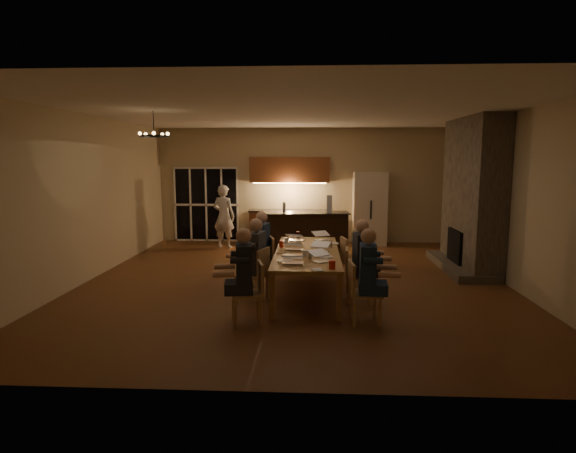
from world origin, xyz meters
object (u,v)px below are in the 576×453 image
Objects in this scene: laptop_e at (296,235)px; bar_bottle at (284,207)px; laptop_f at (323,235)px; person_left_far at (262,248)px; can_cola at (298,235)px; mug_front at (305,253)px; can_silver at (310,255)px; chair_left_far at (261,261)px; refrigerator at (369,208)px; person_right_near at (368,277)px; chandelier at (154,136)px; mug_back at (287,240)px; dining_table at (307,272)px; chair_right_far at (354,261)px; laptop_d at (319,246)px; standing_person at (224,216)px; redcup_mid at (281,244)px; chair_left_mid at (253,274)px; person_right_mid at (361,261)px; chair_left_near at (247,293)px; bar_island at (306,234)px; can_right at (331,245)px; laptop_b at (323,254)px; chair_right_mid at (359,275)px; plate_near at (325,257)px; person_left_near at (244,276)px; mug_mid at (316,244)px; plate_far at (332,243)px; laptop_a at (293,256)px; chair_right_near at (365,293)px; bar_blender at (329,204)px; plate_left at (285,261)px; laptop_c at (294,243)px.

bar_bottle reaches higher than laptop_e.
laptop_e is at bearing 159.54° from laptop_f.
can_cola is (0.65, 0.88, 0.12)m from person_left_far.
can_silver is (0.08, -0.21, 0.01)m from mug_front.
refrigerator is at bearing 135.64° from chair_left_far.
chandelier is (-3.62, 1.84, 2.06)m from person_right_near.
chair_left_far is 8.90× the size of mug_back.
dining_table is at bearing -62.86° from mug_back.
chair_right_far is 1.10m from laptop_d.
can_silver is at bearing 133.62° from standing_person.
redcup_mid is (-1.35, -0.31, 0.37)m from chair_right_far.
refrigerator is 5.06m from person_left_far.
redcup_mid is (-0.07, -0.45, 0.01)m from mug_back.
mug_front is (0.84, -1.04, 0.36)m from chair_left_far.
refrigerator reaches higher than person_right_near.
person_right_mid is (1.79, -0.02, 0.24)m from chair_left_mid.
can_silver is at bearing -80.43° from bar_bottle.
bar_island is at bearing 157.79° from chair_left_near.
can_right is at bearing 59.72° from mug_front.
can_cola is at bearing 119.56° from laptop_f.
mug_front is (-0.29, 0.40, -0.06)m from laptop_b.
chair_left_near is at bearing -45.44° from chandelier.
mug_front is (-0.34, -1.57, -0.06)m from laptop_f.
redcup_mid is (-1.33, 0.82, 0.37)m from chair_right_mid.
plate_near is at bearing 55.33° from person_left_far.
can_silver is (0.11, -3.85, 0.27)m from bar_island.
dining_table is 1.86m from person_left_near.
laptop_f is 0.67m from mug_mid.
person_right_near is 5.14× the size of plate_far.
chair_left_near and chair_right_mid have the same top height.
chair_left_mid reaches higher than mug_mid.
laptop_e is (0.64, 2.67, 0.17)m from person_left_near.
chair_left_near is 1.69× the size of chandelier.
person_left_far is (-0.86, 0.58, 0.31)m from dining_table.
bar_bottle reaches higher than mug_mid.
standing_person is (-1.40, 3.69, 0.15)m from person_left_far.
person_right_mid is 4.31× the size of laptop_a.
chandelier is (-3.60, 0.76, 2.31)m from chair_right_mid.
chair_left_near is 3.02m from laptop_f.
laptop_b is (-0.62, 0.71, 0.17)m from person_right_near.
laptop_a is 0.44m from can_silver.
chair_right_near is 4.79m from bar_blender.
laptop_d is (-1.45, -5.07, -0.14)m from refrigerator.
plate_left is (-0.13, -2.34, -0.05)m from can_cola.
person_left_far is at bearing 62.69° from chair_right_mid.
dining_table is at bearing 142.69° from person_left_near.
can_right is 0.50× the size of bar_bottle.
laptop_c is at bearing 104.73° from laptop_e.
person_right_mid reaches higher than chair_right_far.
laptop_e is 2.67× the size of can_right.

